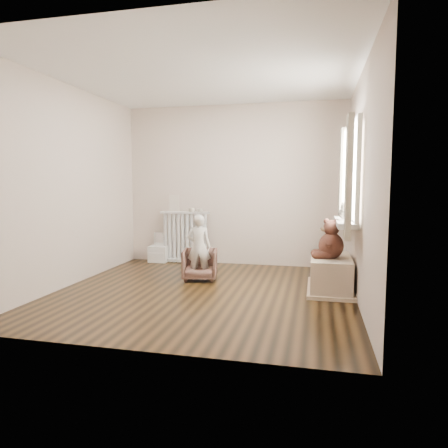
% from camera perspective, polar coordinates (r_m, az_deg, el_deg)
% --- Properties ---
extents(floor, '(3.60, 3.60, 0.01)m').
position_cam_1_polar(floor, '(5.00, -2.88, -9.64)').
color(floor, black).
rests_on(floor, ground).
extents(ceiling, '(3.60, 3.60, 0.01)m').
position_cam_1_polar(ceiling, '(4.98, -3.04, 20.57)').
color(ceiling, white).
rests_on(ceiling, ground).
extents(back_wall, '(3.60, 0.02, 2.60)m').
position_cam_1_polar(back_wall, '(6.56, 1.38, 5.55)').
color(back_wall, beige).
rests_on(back_wall, ground).
extents(front_wall, '(3.60, 0.02, 2.60)m').
position_cam_1_polar(front_wall, '(3.12, -12.11, 5.11)').
color(front_wall, beige).
rests_on(front_wall, ground).
extents(left_wall, '(0.02, 3.60, 2.60)m').
position_cam_1_polar(left_wall, '(5.59, -21.08, 5.11)').
color(left_wall, beige).
rests_on(left_wall, ground).
extents(right_wall, '(0.02, 3.60, 2.60)m').
position_cam_1_polar(right_wall, '(4.65, 18.96, 5.12)').
color(right_wall, beige).
rests_on(right_wall, ground).
extents(window, '(0.03, 0.90, 1.10)m').
position_cam_1_polar(window, '(4.95, 18.20, 6.90)').
color(window, white).
rests_on(window, right_wall).
extents(window_sill, '(0.22, 1.10, 0.06)m').
position_cam_1_polar(window_sill, '(4.96, 16.95, 0.23)').
color(window_sill, silver).
rests_on(window_sill, right_wall).
extents(curtain_left, '(0.06, 0.26, 1.30)m').
position_cam_1_polar(curtain_left, '(4.37, 17.40, 6.32)').
color(curtain_left, '#B9AF94').
rests_on(curtain_left, right_wall).
extents(curtain_right, '(0.06, 0.26, 1.30)m').
position_cam_1_polar(curtain_right, '(5.51, 16.50, 6.19)').
color(curtain_right, '#B9AF94').
rests_on(curtain_right, right_wall).
extents(radiator, '(0.82, 0.16, 0.86)m').
position_cam_1_polar(radiator, '(6.73, -5.58, -2.25)').
color(radiator, silver).
rests_on(radiator, floor).
extents(paper_doll, '(0.17, 0.01, 0.28)m').
position_cam_1_polar(paper_doll, '(6.73, -7.12, 2.97)').
color(paper_doll, beige).
rests_on(paper_doll, radiator).
extents(tin_a, '(0.10, 0.10, 0.06)m').
position_cam_1_polar(tin_a, '(6.64, -4.61, 2.02)').
color(tin_a, '#A59E8C').
rests_on(tin_a, radiator).
extents(tin_b, '(0.09, 0.09, 0.05)m').
position_cam_1_polar(tin_b, '(6.59, -3.45, 1.96)').
color(tin_b, '#A59E8C').
rests_on(tin_b, radiator).
extents(toy_vanity, '(0.32, 0.23, 0.50)m').
position_cam_1_polar(toy_vanity, '(6.88, -9.32, -3.09)').
color(toy_vanity, silver).
rests_on(toy_vanity, floor).
extents(armchair, '(0.54, 0.55, 0.43)m').
position_cam_1_polar(armchair, '(5.56, -3.45, -5.78)').
color(armchair, brown).
rests_on(armchair, floor).
extents(child, '(0.36, 0.27, 0.90)m').
position_cam_1_polar(child, '(5.47, -3.62, -3.28)').
color(child, silver).
rests_on(child, armchair).
extents(toy_bench, '(0.48, 0.91, 0.43)m').
position_cam_1_polar(toy_bench, '(5.18, 14.97, -7.00)').
color(toy_bench, beige).
rests_on(toy_bench, floor).
extents(teddy_bear, '(0.40, 0.32, 0.47)m').
position_cam_1_polar(teddy_bear, '(5.01, 15.07, -1.97)').
color(teddy_bear, '#371A14').
rests_on(teddy_bear, toy_bench).
extents(plush_cat, '(0.22, 0.28, 0.21)m').
position_cam_1_polar(plush_cat, '(4.97, 16.87, 1.75)').
color(plush_cat, slate).
rests_on(plush_cat, window_sill).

